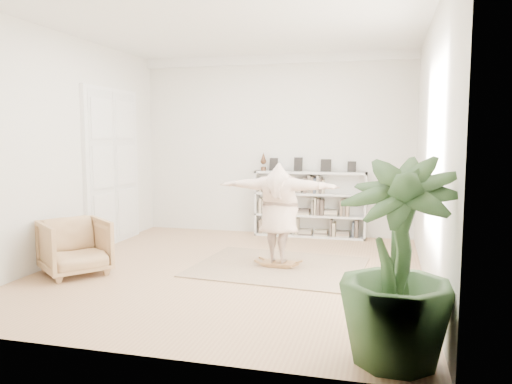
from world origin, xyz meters
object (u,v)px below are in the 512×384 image
Objects in this scene: bookshelf at (310,205)px; rocker_board at (279,263)px; armchair at (75,247)px; person at (279,211)px; houseplant at (397,262)px.

bookshelf reaches higher than rocker_board.
armchair is 3.02m from person.
person is 1.02× the size of houseplant.
bookshelf is 2.55m from rocker_board.
person is (0.00, 0.00, 0.81)m from rocker_board.
armchair reaches higher than rocker_board.
armchair is 3.00m from rocker_board.
rocker_board is 0.27× the size of person.
houseplant is (1.56, -5.37, 0.27)m from bookshelf.
person is 3.32m from houseplant.
person is (2.77, 1.10, 0.48)m from armchair.
houseplant reaches higher than person.
bookshelf is 2.50m from person.
person is at bearing -30.09° from armchair.
rocker_board is at bearing -92.29° from bookshelf.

